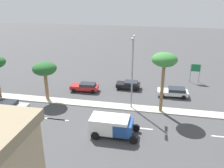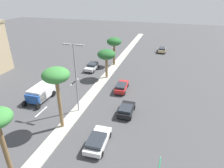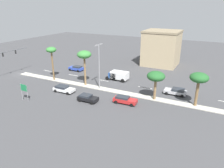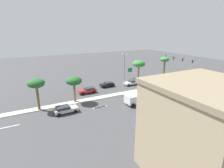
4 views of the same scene
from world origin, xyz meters
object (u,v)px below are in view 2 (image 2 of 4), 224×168
Objects in this scene: sedan_red_front at (122,87)px; box_truck at (40,93)px; palm_tree_left at (56,77)px; palm_tree_mid at (106,55)px; palm_tree_center at (114,42)px; sedan_silver_leading at (92,66)px; sedan_black_right at (126,109)px; sedan_white_rear at (98,141)px; sedan_tan_mid at (162,49)px; street_lamp_center at (76,74)px.

sedan_red_front is 13.22m from box_truck.
palm_tree_left is 16.44m from palm_tree_mid.
palm_tree_mid is at bearing -85.09° from palm_tree_center.
box_truck is (-2.81, -14.47, 0.48)m from sedan_silver_leading.
palm_tree_mid is 13.48m from sedan_black_right.
palm_tree_mid reaches higher than sedan_black_right.
palm_tree_mid is (0.55, 16.28, -2.21)m from palm_tree_left.
sedan_white_rear reaches higher than sedan_black_right.
sedan_red_front is (4.78, -11.85, -4.53)m from palm_tree_center.
palm_tree_left is 39.25m from sedan_tan_mid.
palm_tree_mid is at bearing 57.47° from box_truck.
palm_tree_center is (-0.09, 23.68, -1.61)m from palm_tree_left.
palm_tree_center is 19.76m from street_lamp_center.
box_truck is at bearing -179.43° from sedan_black_right.
sedan_silver_leading is at bearing 105.06° from street_lamp_center.
sedan_silver_leading reaches higher than sedan_white_rear.
box_truck reaches higher than sedan_red_front.
sedan_silver_leading is (-4.36, 3.22, -3.92)m from palm_tree_mid.
sedan_white_rear is 39.63m from sedan_tan_mid.
palm_tree_left is 2.05× the size of sedan_black_right.
street_lamp_center is at bearing -8.86° from box_truck.
sedan_white_rear is (5.45, -1.87, -6.16)m from palm_tree_left.
palm_tree_center is 1.62× the size of sedan_black_right.
palm_tree_mid reaches higher than sedan_tan_mid.
sedan_black_right is (6.50, -11.12, -3.96)m from palm_tree_mid.
palm_tree_left is at bearing 161.07° from sedan_white_rear.
sedan_white_rear is at bearing -48.82° from street_lamp_center.
palm_tree_center is 1.41× the size of sedan_tan_mid.
sedan_tan_mid reaches higher than sedan_red_front.
sedan_black_right is at bearing -59.68° from palm_tree_mid.
box_truck is (-6.54, -18.65, -4.04)m from palm_tree_center.
palm_tree_mid reaches higher than box_truck.
palm_tree_left reaches higher than palm_tree_mid.
palm_tree_center is 0.64× the size of street_lamp_center.
street_lamp_center is 2.52× the size of sedan_black_right.
palm_tree_mid reaches higher than sedan_red_front.
palm_tree_left is at bearing -78.93° from sedan_silver_leading.
palm_tree_center is 1.37× the size of sedan_white_rear.
sedan_silver_leading is at bearing -126.89° from sedan_tan_mid.
palm_tree_center reaches higher than box_truck.
street_lamp_center is (0.37, 3.94, -1.09)m from palm_tree_left.
sedan_tan_mid is (13.54, 18.03, -0.01)m from sedan_silver_leading.
sedan_red_front is at bearing -47.04° from palm_tree_mid.
palm_tree_mid is 0.58× the size of street_lamp_center.
sedan_black_right is at bearing -68.92° from palm_tree_center.
box_truck is (-16.35, -32.50, 0.49)m from sedan_tan_mid.
palm_tree_left reaches higher than sedan_red_front.
box_truck reaches higher than sedan_tan_mid.
palm_tree_center is 1.41× the size of sedan_silver_leading.
street_lamp_center reaches higher than sedan_tan_mid.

